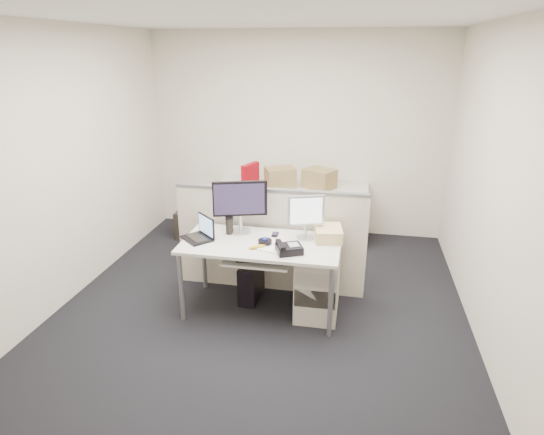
% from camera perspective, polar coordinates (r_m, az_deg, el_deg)
% --- Properties ---
extents(floor, '(4.00, 4.50, 0.01)m').
position_cam_1_polar(floor, '(4.66, -1.33, -11.43)').
color(floor, black).
rests_on(floor, ground).
extents(ceiling, '(4.00, 4.50, 0.01)m').
position_cam_1_polar(ceiling, '(3.96, -1.67, 23.98)').
color(ceiling, white).
rests_on(ceiling, ground).
extents(wall_back, '(4.00, 0.02, 2.70)m').
position_cam_1_polar(wall_back, '(6.27, 3.05, 10.27)').
color(wall_back, beige).
rests_on(wall_back, ground).
extents(wall_front, '(4.00, 0.02, 2.70)m').
position_cam_1_polar(wall_front, '(2.14, -14.93, -11.49)').
color(wall_front, beige).
rests_on(wall_front, ground).
extents(wall_left, '(0.02, 4.50, 2.70)m').
position_cam_1_polar(wall_left, '(4.93, -24.91, 5.59)').
color(wall_left, beige).
rests_on(wall_left, ground).
extents(wall_right, '(0.02, 4.50, 2.70)m').
position_cam_1_polar(wall_right, '(4.17, 26.46, 2.90)').
color(wall_right, beige).
rests_on(wall_right, ground).
extents(desk, '(1.50, 0.75, 0.73)m').
position_cam_1_polar(desk, '(4.34, -1.40, -3.91)').
color(desk, silver).
rests_on(desk, floor).
extents(keyboard_tray, '(0.62, 0.32, 0.02)m').
position_cam_1_polar(keyboard_tray, '(4.20, -1.92, -5.46)').
color(keyboard_tray, silver).
rests_on(keyboard_tray, desk).
extents(drawer_pedestal, '(0.40, 0.55, 0.65)m').
position_cam_1_polar(drawer_pedestal, '(4.46, 5.76, -8.17)').
color(drawer_pedestal, '#B6ACA0').
rests_on(drawer_pedestal, floor).
extents(cubicle_partition, '(2.00, 0.06, 1.10)m').
position_cam_1_polar(cubicle_partition, '(4.79, -0.24, -3.01)').
color(cubicle_partition, beige).
rests_on(cubicle_partition, floor).
extents(back_counter, '(2.00, 0.60, 0.72)m').
position_cam_1_polar(back_counter, '(6.22, 2.46, 0.74)').
color(back_counter, '#B6ACA0').
rests_on(back_counter, floor).
extents(monitor_main, '(0.57, 0.35, 0.53)m').
position_cam_1_polar(monitor_main, '(4.46, -4.02, 1.28)').
color(monitor_main, black).
rests_on(monitor_main, desk).
extents(monitor_small, '(0.39, 0.28, 0.43)m').
position_cam_1_polar(monitor_small, '(4.34, 4.25, -0.01)').
color(monitor_small, '#B7B7BC').
rests_on(monitor_small, desk).
extents(laptop, '(0.36, 0.36, 0.22)m').
position_cam_1_polar(laptop, '(4.40, -9.48, -1.40)').
color(laptop, black).
rests_on(laptop, desk).
extents(trackball, '(0.15, 0.15, 0.05)m').
position_cam_1_polar(trackball, '(4.25, -0.89, -3.13)').
color(trackball, black).
rests_on(trackball, desk).
extents(desk_phone, '(0.28, 0.26, 0.07)m').
position_cam_1_polar(desk_phone, '(4.09, 2.16, -3.98)').
color(desk_phone, black).
rests_on(desk_phone, desk).
extents(paper_stack, '(0.29, 0.34, 0.01)m').
position_cam_1_polar(paper_stack, '(4.21, 0.36, -3.63)').
color(paper_stack, silver).
rests_on(paper_stack, desk).
extents(sticky_pad, '(0.09, 0.09, 0.01)m').
position_cam_1_polar(sticky_pad, '(4.28, 0.95, -3.23)').
color(sticky_pad, yellow).
rests_on(sticky_pad, desk).
extents(travel_mug, '(0.08, 0.08, 0.16)m').
position_cam_1_polar(travel_mug, '(4.50, -5.36, -1.07)').
color(travel_mug, black).
rests_on(travel_mug, desk).
extents(banana, '(0.17, 0.11, 0.04)m').
position_cam_1_polar(banana, '(4.18, -1.85, -3.69)').
color(banana, gold).
rests_on(banana, desk).
extents(cellphone, '(0.06, 0.11, 0.01)m').
position_cam_1_polar(cellphone, '(4.48, 0.40, -2.13)').
color(cellphone, black).
rests_on(cellphone, desk).
extents(manila_folders, '(0.30, 0.35, 0.12)m').
position_cam_1_polar(manila_folders, '(4.40, 7.10, -1.98)').
color(manila_folders, '#DEBD7A').
rests_on(manila_folders, desk).
extents(keyboard, '(0.52, 0.27, 0.03)m').
position_cam_1_polar(keyboard, '(4.22, -1.14, -4.98)').
color(keyboard, black).
rests_on(keyboard, keyboard_tray).
extents(pc_tower_desk, '(0.19, 0.44, 0.41)m').
position_cam_1_polar(pc_tower_desk, '(4.75, -2.61, -7.86)').
color(pc_tower_desk, black).
rests_on(pc_tower_desk, floor).
extents(pc_tower_spare_dark, '(0.16, 0.41, 0.38)m').
position_cam_1_polar(pc_tower_spare_dark, '(6.41, -10.85, -0.63)').
color(pc_tower_spare_dark, black).
rests_on(pc_tower_spare_dark, floor).
extents(pc_tower_spare_silver, '(0.32, 0.49, 0.42)m').
position_cam_1_polar(pc_tower_spare_silver, '(6.67, -8.54, 0.54)').
color(pc_tower_spare_silver, '#B7B7BC').
rests_on(pc_tower_spare_silver, floor).
extents(cardboard_box_left, '(0.45, 0.41, 0.28)m').
position_cam_1_polar(cardboard_box_left, '(5.98, 1.03, 4.95)').
color(cardboard_box_left, olive).
rests_on(cardboard_box_left, back_counter).
extents(cardboard_box_right, '(0.47, 0.44, 0.27)m').
position_cam_1_polar(cardboard_box_right, '(5.97, 5.97, 4.78)').
color(cardboard_box_right, olive).
rests_on(cardboard_box_right, back_counter).
extents(red_binder, '(0.18, 0.33, 0.30)m').
position_cam_1_polar(red_binder, '(6.09, -2.73, 5.36)').
color(red_binder, '#92040F').
rests_on(red_binder, back_counter).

